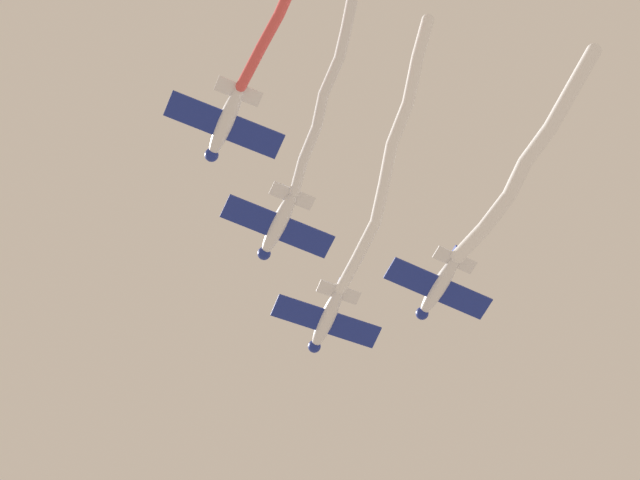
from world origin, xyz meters
name	(u,v)px	position (x,y,z in m)	size (l,w,h in m)	color
airplane_lead	(326,320)	(-5.10, 3.95, 68.54)	(5.45, 7.20, 1.78)	silver
smoke_trail_lead	(387,164)	(-16.39, 6.57, 68.46)	(18.14, 5.73, 1.01)	white
airplane_left_wing	(278,225)	(-9.40, 10.05, 68.54)	(5.39, 7.17, 1.78)	silver
smoke_trail_left_wing	(339,44)	(-21.60, 13.22, 67.12)	(19.65, 7.03, 3.40)	white
airplane_right_wing	(438,287)	(-10.71, -0.97, 68.84)	(5.35, 7.14, 1.78)	silver
smoke_trail_right_wing	(527,160)	(-20.68, -0.73, 69.20)	(15.81, 1.75, 2.28)	white
airplane_slot	(225,124)	(-13.71, 16.15, 68.24)	(5.41, 7.18, 1.78)	silver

